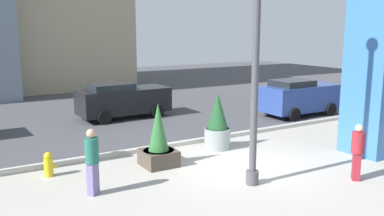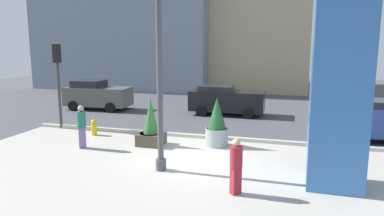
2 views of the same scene
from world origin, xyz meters
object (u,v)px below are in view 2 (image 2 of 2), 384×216
(car_curb_west, at_px, (97,95))
(potted_plant_curbside, at_px, (217,124))
(art_pillar_blue, at_px, (339,94))
(car_passing_lane, at_px, (226,100))
(pedestrian_by_curb, at_px, (236,164))
(traffic_light_corner, at_px, (58,72))
(fire_hydrant, at_px, (94,127))
(lamp_post, at_px, (159,58))
(potted_plant_near_right, at_px, (151,127))
(pedestrian_crossing, at_px, (82,124))

(car_curb_west, bearing_deg, potted_plant_curbside, -33.94)
(art_pillar_blue, relative_size, car_passing_lane, 1.27)
(pedestrian_by_curb, bearing_deg, traffic_light_corner, 150.07)
(art_pillar_blue, bearing_deg, car_passing_lane, 117.66)
(art_pillar_blue, distance_m, car_curb_west, 16.74)
(fire_hydrant, relative_size, traffic_light_corner, 0.18)
(car_passing_lane, bearing_deg, lamp_post, -91.47)
(lamp_post, bearing_deg, fire_hydrant, 142.65)
(potted_plant_curbside, relative_size, fire_hydrant, 2.76)
(potted_plant_near_right, relative_size, car_passing_lane, 0.46)
(lamp_post, bearing_deg, potted_plant_curbside, 70.99)
(car_curb_west, bearing_deg, potted_plant_near_right, -46.19)
(potted_plant_near_right, bearing_deg, art_pillar_blue, -20.25)
(potted_plant_near_right, relative_size, car_curb_west, 0.48)
(potted_plant_near_right, bearing_deg, pedestrian_by_curb, -43.62)
(pedestrian_crossing, height_order, pedestrian_by_curb, pedestrian_crossing)
(lamp_post, bearing_deg, car_curb_west, 129.97)
(lamp_post, relative_size, pedestrian_by_curb, 4.72)
(potted_plant_near_right, height_order, traffic_light_corner, traffic_light_corner)
(car_curb_west, xyz_separation_m, pedestrian_crossing, (4.09, -8.13, 0.06))
(fire_hydrant, height_order, pedestrian_by_curb, pedestrian_by_curb)
(car_passing_lane, bearing_deg, fire_hydrant, -127.05)
(car_curb_west, bearing_deg, car_passing_lane, 3.60)
(pedestrian_by_curb, bearing_deg, car_curb_west, 134.79)
(lamp_post, bearing_deg, pedestrian_crossing, 158.74)
(lamp_post, bearing_deg, pedestrian_by_curb, -24.83)
(fire_hydrant, relative_size, pedestrian_by_curb, 0.45)
(fire_hydrant, height_order, pedestrian_crossing, pedestrian_crossing)
(lamp_post, relative_size, traffic_light_corner, 1.85)
(potted_plant_near_right, height_order, pedestrian_by_curb, potted_plant_near_right)
(car_curb_west, distance_m, pedestrian_by_curb, 15.49)
(potted_plant_curbside, xyz_separation_m, car_passing_lane, (-0.92, 6.80, -0.03))
(potted_plant_near_right, relative_size, fire_hydrant, 2.72)
(potted_plant_near_right, relative_size, traffic_light_corner, 0.48)
(pedestrian_by_curb, bearing_deg, fire_hydrant, 146.89)
(car_passing_lane, height_order, car_curb_west, car_curb_west)
(car_passing_lane, distance_m, pedestrian_crossing, 9.68)
(potted_plant_curbside, bearing_deg, art_pillar_blue, -36.65)
(potted_plant_curbside, height_order, pedestrian_crossing, potted_plant_curbside)
(fire_hydrant, relative_size, car_curb_west, 0.18)
(potted_plant_curbside, distance_m, car_passing_lane, 6.86)
(lamp_post, relative_size, potted_plant_curbside, 3.77)
(potted_plant_near_right, bearing_deg, traffic_light_corner, 164.10)
(art_pillar_blue, bearing_deg, pedestrian_by_curb, -151.37)
(potted_plant_near_right, height_order, pedestrian_crossing, potted_plant_near_right)
(fire_hydrant, bearing_deg, potted_plant_curbside, -1.74)
(art_pillar_blue, distance_m, car_passing_lane, 11.48)
(fire_hydrant, distance_m, car_curb_west, 7.00)
(lamp_post, relative_size, fire_hydrant, 10.41)
(car_passing_lane, bearing_deg, car_curb_west, -176.40)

